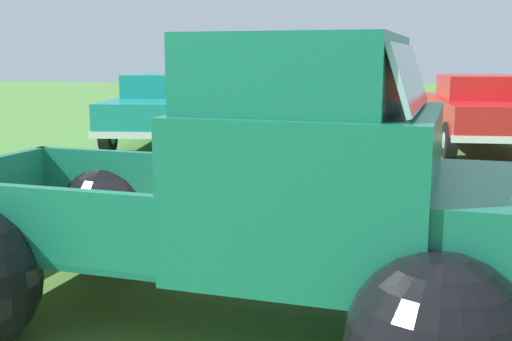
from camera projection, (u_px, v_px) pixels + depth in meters
ground_plane at (223, 319)px, 4.42m from camera, size 80.00×80.00×0.00m
vintage_pickup_truck at (278, 217)px, 4.17m from camera, size 4.88×3.39×1.96m
show_car_0 at (169, 106)px, 13.18m from camera, size 2.22×4.69×1.43m
show_car_1 at (321, 111)px, 11.92m from camera, size 2.12×4.40×1.43m
show_car_2 at (484, 109)px, 12.38m from camera, size 1.93×4.23×1.43m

